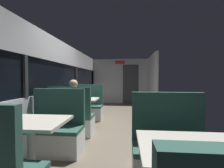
% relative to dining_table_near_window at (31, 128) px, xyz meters
% --- Properties ---
extents(ground_plane, '(3.30, 9.20, 0.02)m').
position_rel_dining_table_near_window_xyz_m(ground_plane, '(0.89, 2.09, -0.65)').
color(ground_plane, '#665B4C').
extents(carriage_window_panel_left, '(0.09, 8.48, 2.30)m').
position_rel_dining_table_near_window_xyz_m(carriage_window_panel_left, '(-0.56, 2.09, 0.47)').
color(carriage_window_panel_left, '#B2B2B7').
rests_on(carriage_window_panel_left, ground_plane).
extents(carriage_end_bulkhead, '(2.90, 0.11, 2.30)m').
position_rel_dining_table_near_window_xyz_m(carriage_end_bulkhead, '(0.95, 6.28, 0.50)').
color(carriage_end_bulkhead, '#B2B2B7').
rests_on(carriage_end_bulkhead, ground_plane).
extents(carriage_aisle_panel_right, '(0.08, 2.40, 2.30)m').
position_rel_dining_table_near_window_xyz_m(carriage_aisle_panel_right, '(2.34, 5.09, 0.51)').
color(carriage_aisle_panel_right, '#B2B2B7').
rests_on(carriage_aisle_panel_right, ground_plane).
extents(dining_table_near_window, '(0.90, 0.70, 0.74)m').
position_rel_dining_table_near_window_xyz_m(dining_table_near_window, '(0.00, 0.00, 0.00)').
color(dining_table_near_window, '#9E9EA3').
rests_on(dining_table_near_window, ground_plane).
extents(bench_near_window_facing_entry, '(0.95, 0.50, 1.10)m').
position_rel_dining_table_near_window_xyz_m(bench_near_window_facing_entry, '(0.00, 0.70, -0.31)').
color(bench_near_window_facing_entry, silver).
rests_on(bench_near_window_facing_entry, ground_plane).
extents(dining_table_mid_window, '(0.90, 0.70, 0.74)m').
position_rel_dining_table_near_window_xyz_m(dining_table_mid_window, '(0.00, 2.25, 0.00)').
color(dining_table_mid_window, '#9E9EA3').
rests_on(dining_table_mid_window, ground_plane).
extents(bench_mid_window_facing_end, '(0.95, 0.50, 1.10)m').
position_rel_dining_table_near_window_xyz_m(bench_mid_window_facing_end, '(0.00, 1.55, -0.31)').
color(bench_mid_window_facing_end, silver).
rests_on(bench_mid_window_facing_end, ground_plane).
extents(bench_mid_window_facing_entry, '(0.95, 0.50, 1.10)m').
position_rel_dining_table_near_window_xyz_m(bench_mid_window_facing_entry, '(0.00, 2.94, -0.31)').
color(bench_mid_window_facing_entry, silver).
rests_on(bench_mid_window_facing_entry, ground_plane).
extents(dining_table_front_aisle, '(0.90, 0.70, 0.74)m').
position_rel_dining_table_near_window_xyz_m(dining_table_front_aisle, '(1.79, -0.60, 0.00)').
color(dining_table_front_aisle, '#9E9EA3').
rests_on(dining_table_front_aisle, ground_plane).
extents(bench_front_aisle_facing_entry, '(0.95, 0.50, 1.10)m').
position_rel_dining_table_near_window_xyz_m(bench_front_aisle_facing_entry, '(1.79, 0.10, -0.31)').
color(bench_front_aisle_facing_entry, silver).
rests_on(bench_front_aisle_facing_entry, ground_plane).
extents(seated_passenger, '(0.47, 0.55, 1.26)m').
position_rel_dining_table_near_window_xyz_m(seated_passenger, '(0.00, 1.62, -0.10)').
color(seated_passenger, '#26262D').
rests_on(seated_passenger, ground_plane).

